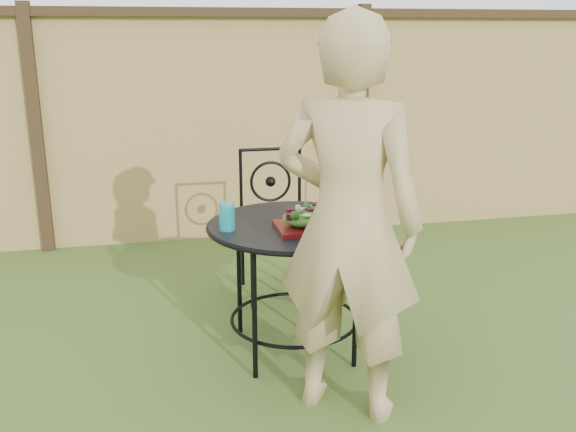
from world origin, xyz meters
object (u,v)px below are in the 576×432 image
at_px(patio_chair, 275,219).
at_px(salad_plate, 303,228).
at_px(patio_table, 294,248).
at_px(diner, 348,223).

bearing_deg(patio_chair, salad_plate, -92.83).
bearing_deg(patio_table, salad_plate, -82.17).
bearing_deg(salad_plate, patio_table, 97.83).
bearing_deg(salad_plate, diner, -80.00).
distance_m(patio_table, salad_plate, 0.20).
relative_size(patio_table, patio_chair, 0.97).
bearing_deg(salad_plate, patio_chair, 87.17).
height_order(patio_table, patio_chair, patio_chair).
bearing_deg(patio_chair, patio_table, -94.44).
height_order(diner, salad_plate, diner).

